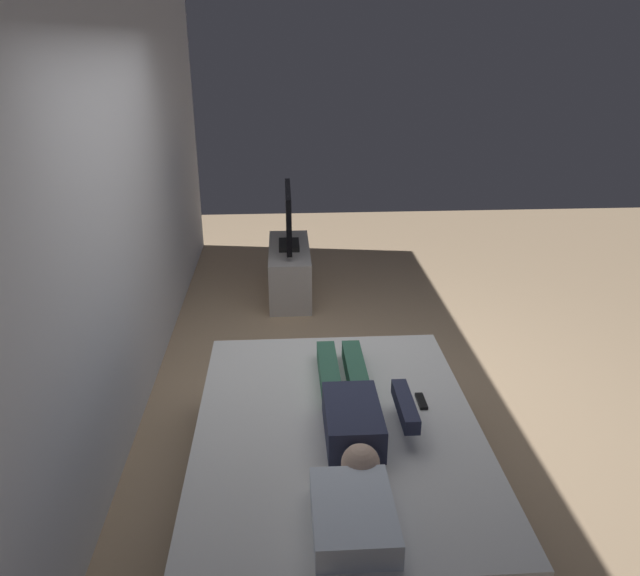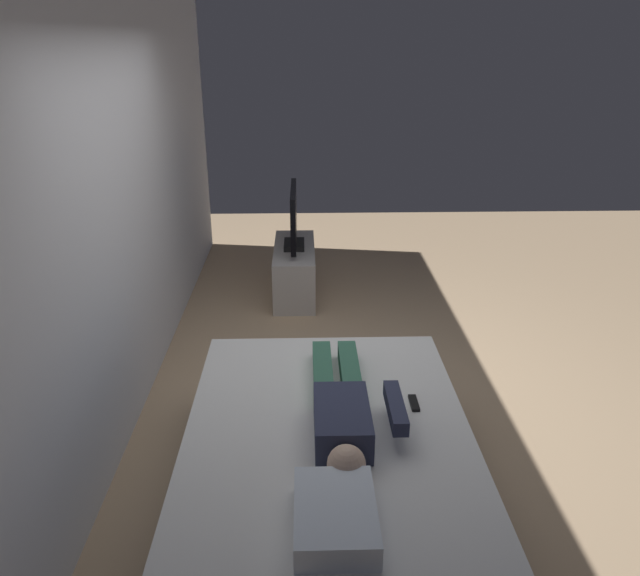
% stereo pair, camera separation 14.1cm
% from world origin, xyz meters
% --- Properties ---
extents(ground_plane, '(10.00, 10.00, 0.00)m').
position_xyz_m(ground_plane, '(0.00, 0.00, 0.00)').
color(ground_plane, tan).
extents(back_wall, '(6.40, 0.10, 2.80)m').
position_xyz_m(back_wall, '(0.40, 1.58, 1.40)').
color(back_wall, silver).
rests_on(back_wall, ground).
extents(bed, '(2.08, 1.57, 0.54)m').
position_xyz_m(bed, '(-1.05, 0.26, 0.26)').
color(bed, '#333338').
rests_on(bed, ground).
extents(pillow, '(0.48, 0.34, 0.12)m').
position_xyz_m(pillow, '(-1.78, 0.26, 0.60)').
color(pillow, white).
rests_on(pillow, bed).
extents(person, '(1.26, 0.46, 0.18)m').
position_xyz_m(person, '(-1.03, 0.18, 0.62)').
color(person, '#2D334C').
rests_on(person, bed).
extents(remote, '(0.15, 0.04, 0.02)m').
position_xyz_m(remote, '(-0.87, -0.22, 0.55)').
color(remote, black).
rests_on(remote, bed).
extents(tv_stand, '(1.10, 0.40, 0.50)m').
position_xyz_m(tv_stand, '(1.98, 0.48, 0.25)').
color(tv_stand, '#B7B2AD').
rests_on(tv_stand, ground).
extents(tv, '(0.88, 0.20, 0.59)m').
position_xyz_m(tv, '(1.98, 0.48, 0.78)').
color(tv, black).
rests_on(tv, tv_stand).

